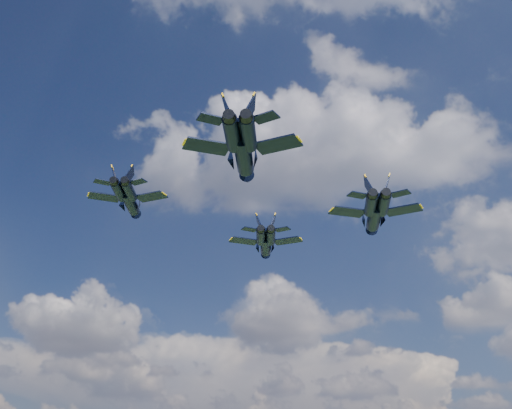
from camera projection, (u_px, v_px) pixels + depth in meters
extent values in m
cylinder|color=black|center=(266.00, 245.00, 108.94)|extent=(3.94, 9.19, 1.80)
cone|color=black|center=(266.00, 256.00, 114.26)|extent=(2.29, 2.94, 1.70)
ellipsoid|color=brown|center=(266.00, 248.00, 112.19)|extent=(1.65, 3.02, 0.82)
cube|color=black|center=(244.00, 241.00, 107.14)|extent=(5.26, 4.82, 0.18)
cube|color=black|center=(287.00, 241.00, 107.07)|extent=(4.93, 3.22, 0.18)
cube|color=black|center=(250.00, 229.00, 102.26)|extent=(2.79, 2.73, 0.14)
cube|color=black|center=(282.00, 229.00, 102.21)|extent=(2.70, 2.04, 0.14)
cube|color=black|center=(259.00, 223.00, 103.54)|extent=(1.43, 2.70, 3.02)
cube|color=black|center=(273.00, 223.00, 103.52)|extent=(1.49, 3.00, 3.02)
cylinder|color=black|center=(130.00, 202.00, 94.80)|extent=(3.67, 8.70, 1.71)
cone|color=black|center=(137.00, 216.00, 99.84)|extent=(2.15, 2.78, 1.61)
ellipsoid|color=brown|center=(134.00, 207.00, 97.87)|extent=(1.54, 2.86, 0.78)
cube|color=black|center=(104.00, 197.00, 93.11)|extent=(4.98, 4.55, 0.17)
cube|color=black|center=(151.00, 197.00, 93.00)|extent=(4.67, 3.07, 0.17)
cube|color=black|center=(102.00, 182.00, 88.49)|extent=(2.65, 2.58, 0.13)
cube|color=black|center=(138.00, 182.00, 88.41)|extent=(2.56, 1.94, 0.13)
cube|color=black|center=(115.00, 176.00, 89.70)|extent=(1.33, 2.56, 2.86)
cube|color=black|center=(130.00, 176.00, 89.66)|extent=(1.40, 2.84, 2.86)
cylinder|color=black|center=(374.00, 217.00, 96.10)|extent=(3.64, 10.24, 2.01)
cone|color=black|center=(371.00, 232.00, 102.01)|extent=(2.35, 3.18, 1.90)
ellipsoid|color=brown|center=(372.00, 222.00, 99.71)|extent=(1.61, 3.33, 0.92)
cube|color=black|center=(348.00, 212.00, 94.40)|extent=(5.89, 5.16, 0.20)
cube|color=black|center=(403.00, 210.00, 93.73)|extent=(5.64, 3.95, 0.20)
cube|color=black|center=(358.00, 195.00, 88.90)|extent=(3.14, 2.96, 0.16)
cube|color=black|center=(400.00, 194.00, 88.42)|extent=(3.07, 2.44, 0.16)
cube|color=black|center=(369.00, 187.00, 90.20)|extent=(1.35, 3.10, 3.36)
cube|color=black|center=(386.00, 187.00, 90.00)|extent=(1.57, 3.33, 3.36)
cylinder|color=black|center=(244.00, 155.00, 76.57)|extent=(4.08, 10.50, 2.06)
cone|color=black|center=(247.00, 179.00, 82.64)|extent=(2.50, 3.30, 1.94)
ellipsoid|color=brown|center=(246.00, 164.00, 80.27)|extent=(1.75, 3.43, 0.94)
cube|color=black|center=(207.00, 146.00, 74.68)|extent=(6.03, 5.39, 0.21)
cube|color=black|center=(278.00, 144.00, 74.27)|extent=(5.71, 3.88, 0.21)
cube|color=black|center=(211.00, 119.00, 69.08)|extent=(3.21, 3.07, 0.16)
cube|color=black|center=(266.00, 117.00, 68.78)|extent=(3.12, 2.42, 0.16)
cube|color=black|center=(227.00, 110.00, 70.47)|extent=(1.50, 3.13, 3.44)
cube|color=black|center=(250.00, 110.00, 70.34)|extent=(1.65, 3.42, 3.44)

